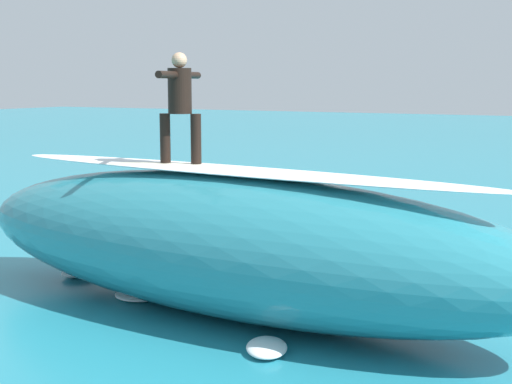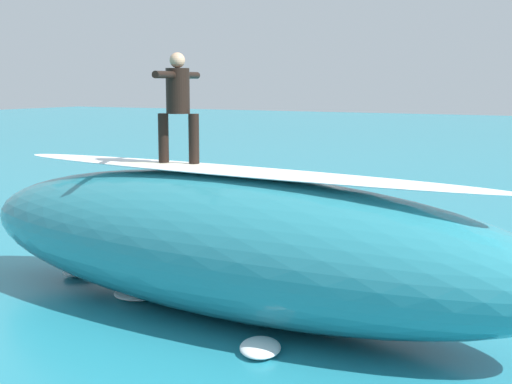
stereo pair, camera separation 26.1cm
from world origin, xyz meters
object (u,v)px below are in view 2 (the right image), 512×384
surfboard_paddling (316,257)px  surfer_paddling (310,249)px  surfboard_riding (179,166)px  surfer_riding (178,99)px

surfboard_paddling → surfer_paddling: size_ratio=1.52×
surfboard_riding → surfer_paddling: bearing=-112.3°
surfer_riding → surfboard_paddling: bearing=-113.3°
surfer_riding → surfer_paddling: size_ratio=1.09×
surfer_riding → surfboard_paddling: (-0.65, -3.25, -2.85)m
surfer_riding → surfboard_riding: bearing=168.0°
surfer_riding → surfer_paddling: 4.18m
surfer_riding → surfboard_paddling: size_ratio=0.72×
surfer_paddling → surfer_riding: bearing=-152.5°
surfboard_riding → surfboard_paddling: size_ratio=1.09×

